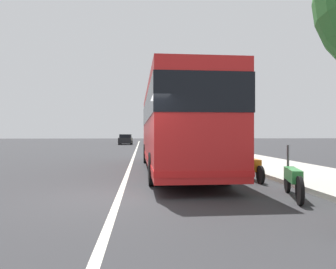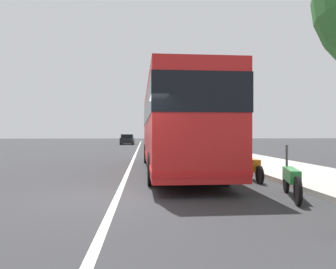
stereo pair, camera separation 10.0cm
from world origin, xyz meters
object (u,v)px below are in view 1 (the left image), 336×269
(car_oncoming, at_px, (126,140))
(car_behind_bus, at_px, (153,139))
(motorcycle_far_end, at_px, (251,166))
(motorcycle_nearest_curb, at_px, (293,179))
(coach_bus, at_px, (175,124))
(car_far_distant, at_px, (156,141))

(car_oncoming, relative_size, car_behind_bus, 0.95)
(motorcycle_far_end, distance_m, car_behind_bus, 45.73)
(motorcycle_nearest_curb, height_order, car_behind_bus, car_behind_bus)
(motorcycle_nearest_curb, bearing_deg, car_oncoming, 24.35)
(car_behind_bus, bearing_deg, motorcycle_nearest_curb, -175.78)
(coach_bus, xyz_separation_m, car_far_distant, (29.30, -0.51, -1.32))
(motorcycle_far_end, xyz_separation_m, car_far_distant, (32.39, 1.75, 0.20))
(coach_bus, bearing_deg, motorcycle_far_end, -144.51)
(car_far_distant, bearing_deg, coach_bus, 179.02)
(coach_bus, height_order, motorcycle_nearest_curb, coach_bus)
(coach_bus, xyz_separation_m, car_behind_bus, (42.61, -0.56, -1.27))
(coach_bus, bearing_deg, car_oncoming, 5.49)
(car_oncoming, bearing_deg, motorcycle_nearest_curb, 10.03)
(coach_bus, height_order, car_far_distant, coach_bus)
(motorcycle_far_end, bearing_deg, car_behind_bus, 2.36)
(car_oncoming, bearing_deg, coach_bus, 7.86)
(coach_bus, height_order, motorcycle_far_end, coach_bus)
(car_oncoming, bearing_deg, motorcycle_far_end, 10.72)
(coach_bus, relative_size, car_behind_bus, 2.72)
(motorcycle_far_end, bearing_deg, car_oncoming, 9.35)
(car_behind_bus, bearing_deg, coach_bus, -178.52)
(motorcycle_far_end, bearing_deg, car_far_distant, 3.32)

